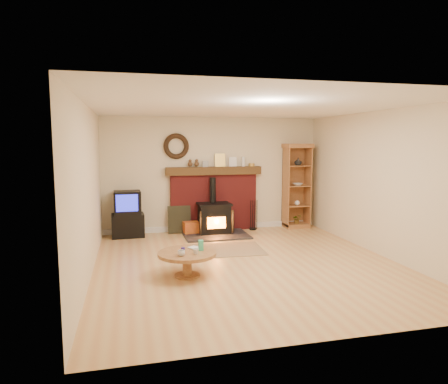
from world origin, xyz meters
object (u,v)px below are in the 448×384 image
object	(u,v)px
curio_cabinet	(296,186)
wood_stove	(214,219)
coffee_table	(187,257)
tv_unit	(128,215)

from	to	relation	value
curio_cabinet	wood_stove	bearing A→B (deg)	-172.15
wood_stove	curio_cabinet	xyz separation A→B (m)	(2.07, 0.28, 0.67)
wood_stove	coffee_table	xyz separation A→B (m)	(-1.00, -2.70, -0.02)
coffee_table	curio_cabinet	bearing A→B (deg)	44.18
wood_stove	tv_unit	distance (m)	1.89
coffee_table	wood_stove	bearing A→B (deg)	69.66
tv_unit	coffee_table	distance (m)	3.03
wood_stove	coffee_table	distance (m)	2.87
wood_stove	curio_cabinet	world-z (taller)	curio_cabinet
wood_stove	tv_unit	bearing A→B (deg)	173.98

